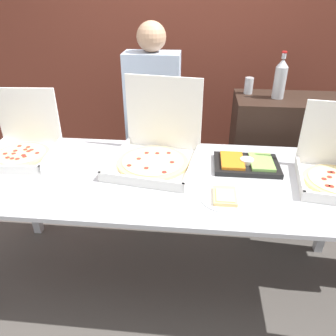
{
  "coord_description": "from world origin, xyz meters",
  "views": [
    {
      "loc": [
        0.16,
        -1.64,
        1.83
      ],
      "look_at": [
        0.0,
        0.0,
        0.91
      ],
      "focal_mm": 35.0,
      "sensor_mm": 36.0,
      "label": 1
    }
  ],
  "objects_px": {
    "soda_can_silver": "(249,86)",
    "pizza_box_near_right": "(23,145)",
    "veggie_tray": "(246,164)",
    "soda_bottle": "(280,78)",
    "pizza_box_far_left": "(156,149)",
    "person_guest_cap": "(153,129)",
    "paper_plate_front_right": "(225,197)"
  },
  "relations": [
    {
      "from": "soda_can_silver",
      "to": "veggie_tray",
      "type": "bearing_deg",
      "value": -95.09
    },
    {
      "from": "person_guest_cap",
      "to": "soda_bottle",
      "type": "bearing_deg",
      "value": -174.2
    },
    {
      "from": "paper_plate_front_right",
      "to": "veggie_tray",
      "type": "relative_size",
      "value": 0.66
    },
    {
      "from": "paper_plate_front_right",
      "to": "pizza_box_far_left",
      "type": "bearing_deg",
      "value": 137.89
    },
    {
      "from": "pizza_box_far_left",
      "to": "person_guest_cap",
      "type": "bearing_deg",
      "value": 108.12
    },
    {
      "from": "veggie_tray",
      "to": "soda_bottle",
      "type": "bearing_deg",
      "value": 67.75
    },
    {
      "from": "pizza_box_near_right",
      "to": "paper_plate_front_right",
      "type": "height_order",
      "value": "pizza_box_near_right"
    },
    {
      "from": "pizza_box_far_left",
      "to": "soda_bottle",
      "type": "relative_size",
      "value": 1.74
    },
    {
      "from": "pizza_box_near_right",
      "to": "soda_can_silver",
      "type": "xyz_separation_m",
      "value": [
        1.49,
        0.75,
        0.23
      ]
    },
    {
      "from": "pizza_box_near_right",
      "to": "soda_bottle",
      "type": "xyz_separation_m",
      "value": [
        1.7,
        0.66,
        0.31
      ]
    },
    {
      "from": "soda_can_silver",
      "to": "pizza_box_near_right",
      "type": "bearing_deg",
      "value": -153.13
    },
    {
      "from": "paper_plate_front_right",
      "to": "soda_can_silver",
      "type": "bearing_deg",
      "value": 79.07
    },
    {
      "from": "pizza_box_far_left",
      "to": "veggie_tray",
      "type": "xyz_separation_m",
      "value": [
        0.56,
        -0.01,
        -0.06
      ]
    },
    {
      "from": "paper_plate_front_right",
      "to": "pizza_box_near_right",
      "type": "bearing_deg",
      "value": 163.74
    },
    {
      "from": "veggie_tray",
      "to": "person_guest_cap",
      "type": "relative_size",
      "value": 0.24
    },
    {
      "from": "paper_plate_front_right",
      "to": "person_guest_cap",
      "type": "distance_m",
      "value": 1.06
    },
    {
      "from": "soda_bottle",
      "to": "person_guest_cap",
      "type": "bearing_deg",
      "value": -174.2
    },
    {
      "from": "pizza_box_far_left",
      "to": "veggie_tray",
      "type": "distance_m",
      "value": 0.56
    },
    {
      "from": "veggie_tray",
      "to": "soda_can_silver",
      "type": "bearing_deg",
      "value": 84.91
    },
    {
      "from": "pizza_box_far_left",
      "to": "soda_can_silver",
      "type": "relative_size",
      "value": 4.69
    },
    {
      "from": "pizza_box_far_left",
      "to": "pizza_box_near_right",
      "type": "bearing_deg",
      "value": -171.38
    },
    {
      "from": "pizza_box_far_left",
      "to": "soda_bottle",
      "type": "height_order",
      "value": "soda_bottle"
    },
    {
      "from": "pizza_box_near_right",
      "to": "soda_bottle",
      "type": "height_order",
      "value": "soda_bottle"
    },
    {
      "from": "veggie_tray",
      "to": "soda_can_silver",
      "type": "height_order",
      "value": "soda_can_silver"
    },
    {
      "from": "soda_can_silver",
      "to": "person_guest_cap",
      "type": "xyz_separation_m",
      "value": [
        -0.72,
        -0.19,
        -0.31
      ]
    },
    {
      "from": "paper_plate_front_right",
      "to": "soda_can_silver",
      "type": "relative_size",
      "value": 2.08
    },
    {
      "from": "pizza_box_near_right",
      "to": "veggie_tray",
      "type": "xyz_separation_m",
      "value": [
        1.42,
        -0.01,
        -0.05
      ]
    },
    {
      "from": "pizza_box_near_right",
      "to": "person_guest_cap",
      "type": "distance_m",
      "value": 0.96
    },
    {
      "from": "veggie_tray",
      "to": "soda_can_silver",
      "type": "distance_m",
      "value": 0.82
    },
    {
      "from": "pizza_box_near_right",
      "to": "soda_can_silver",
      "type": "distance_m",
      "value": 1.69
    },
    {
      "from": "pizza_box_near_right",
      "to": "soda_bottle",
      "type": "bearing_deg",
      "value": 17.04
    },
    {
      "from": "pizza_box_near_right",
      "to": "paper_plate_front_right",
      "type": "distance_m",
      "value": 1.33
    }
  ]
}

